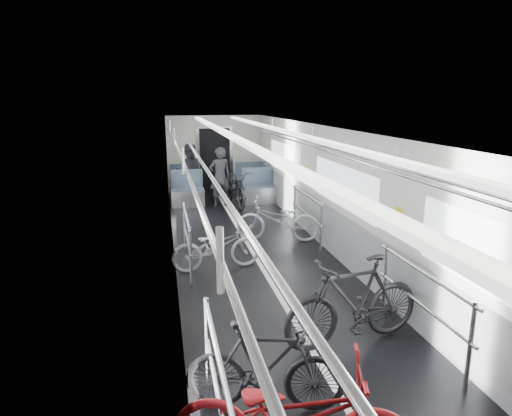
% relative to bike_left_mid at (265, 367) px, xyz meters
% --- Properties ---
extents(car_shell, '(3.02, 14.01, 2.41)m').
position_rel_bike_left_mid_xyz_m(car_shell, '(0.78, 5.52, 0.67)').
color(car_shell, black).
rests_on(car_shell, ground).
extents(bike_left_mid, '(1.59, 0.81, 0.92)m').
position_rel_bike_left_mid_xyz_m(bike_left_mid, '(0.00, 0.00, 0.00)').
color(bike_left_mid, black).
rests_on(bike_left_mid, floor).
extents(bike_left_far, '(1.62, 0.72, 0.82)m').
position_rel_bike_left_mid_xyz_m(bike_left_far, '(-0.01, 3.80, -0.05)').
color(bike_left_far, '#A2A2A6').
rests_on(bike_left_far, floor).
extents(bike_right_near, '(1.90, 0.81, 1.10)m').
position_rel_bike_left_mid_xyz_m(bike_right_near, '(1.31, 0.99, 0.09)').
color(bike_right_near, black).
rests_on(bike_right_near, floor).
extents(bike_right_mid, '(1.83, 1.08, 0.91)m').
position_rel_bike_left_mid_xyz_m(bike_right_mid, '(1.45, 5.16, -0.01)').
color(bike_right_mid, '#B3B4B8').
rests_on(bike_right_mid, floor).
extents(bike_aisle, '(0.86, 1.97, 1.00)m').
position_rel_bike_left_mid_xyz_m(bike_aisle, '(1.08, 8.54, 0.04)').
color(bike_aisle, black).
rests_on(bike_aisle, floor).
extents(person_standing, '(0.65, 0.48, 1.64)m').
position_rel_bike_left_mid_xyz_m(person_standing, '(0.66, 8.54, 0.36)').
color(person_standing, black).
rests_on(person_standing, floor).
extents(person_seated, '(0.95, 0.83, 1.67)m').
position_rel_bike_left_mid_xyz_m(person_seated, '(-0.12, 9.35, 0.38)').
color(person_seated, '#28262D').
rests_on(person_seated, floor).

